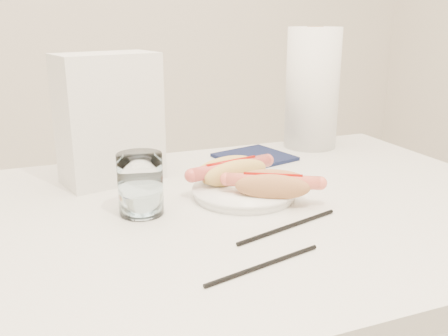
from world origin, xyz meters
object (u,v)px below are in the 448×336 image
object	(u,v)px
table	(223,237)
hotdog_left	(231,171)
paper_towel_roll	(312,88)
plate	(244,193)
water_glass	(140,184)
hotdog_right	(273,185)
napkin_box	(109,119)

from	to	relation	value
table	hotdog_left	bearing A→B (deg)	59.20
table	paper_towel_roll	size ratio (longest dim) A/B	3.89
table	paper_towel_roll	world-z (taller)	paper_towel_roll
plate	hotdog_left	xyz separation A→B (m)	(-0.01, 0.05, 0.03)
plate	water_glass	size ratio (longest dim) A/B	1.77
hotdog_left	water_glass	xyz separation A→B (m)	(-0.19, -0.06, 0.02)
plate	water_glass	world-z (taller)	water_glass
water_glass	paper_towel_roll	world-z (taller)	paper_towel_roll
plate	hotdog_left	distance (m)	0.06
plate	paper_towel_roll	distance (m)	0.46
plate	hotdog_right	world-z (taller)	hotdog_right
hotdog_right	water_glass	distance (m)	0.24
water_glass	hotdog_left	bearing A→B (deg)	16.01
napkin_box	paper_towel_roll	xyz separation A→B (m)	(0.54, 0.10, 0.02)
napkin_box	table	bearing A→B (deg)	-69.35
paper_towel_roll	hotdog_right	bearing A→B (deg)	-129.52
hotdog_right	napkin_box	world-z (taller)	napkin_box
table	napkin_box	xyz separation A→B (m)	(-0.16, 0.23, 0.19)
plate	napkin_box	world-z (taller)	napkin_box
hotdog_left	table	bearing A→B (deg)	-133.47
table	hotdog_right	world-z (taller)	hotdog_right
plate	water_glass	xyz separation A→B (m)	(-0.20, -0.01, 0.05)
hotdog_left	hotdog_right	bearing A→B (deg)	-80.28
hotdog_right	napkin_box	bearing A→B (deg)	164.29
table	paper_towel_roll	distance (m)	0.55
table	water_glass	world-z (taller)	water_glass
table	hotdog_right	xyz separation A→B (m)	(0.09, -0.02, 0.10)
plate	napkin_box	size ratio (longest dim) A/B	0.73
plate	hotdog_left	bearing A→B (deg)	100.38
hotdog_left	napkin_box	bearing A→B (deg)	131.55
table	hotdog_left	xyz separation A→B (m)	(0.05, 0.08, 0.10)
napkin_box	paper_towel_roll	distance (m)	0.55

